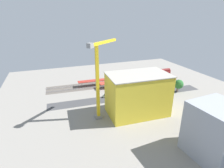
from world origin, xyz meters
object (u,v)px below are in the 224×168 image
(parked_car_1, at_px, (134,92))
(box_truck_0, at_px, (143,96))
(platform_canopy_far, at_px, (114,79))
(street_tree_0, at_px, (179,84))
(passenger_coach, at_px, (160,72))
(locomotive, at_px, (135,77))
(street_tree_2, at_px, (177,85))
(box_truck_1, at_px, (139,97))
(platform_canopy_near, at_px, (131,80))
(parked_car_2, at_px, (125,93))
(parked_car_0, at_px, (142,90))
(street_tree_1, at_px, (161,88))
(tower_crane, at_px, (99,76))
(traffic_light, at_px, (126,93))
(construction_building, at_px, (138,95))
(box_truck_2, at_px, (140,95))
(parked_car_3, at_px, (116,95))
(parked_car_4, at_px, (106,96))

(parked_car_1, height_order, box_truck_0, box_truck_0)
(platform_canopy_far, distance_m, street_tree_0, 44.82)
(passenger_coach, relative_size, box_truck_0, 1.98)
(locomotive, distance_m, street_tree_2, 34.92)
(platform_canopy_far, xyz_separation_m, locomotive, (-18.99, -3.23, -1.93))
(passenger_coach, xyz_separation_m, box_truck_1, (36.91, 33.51, -1.35))
(passenger_coach, xyz_separation_m, parked_car_1, (35.58, 24.41, -2.42))
(platform_canopy_near, relative_size, parked_car_2, 10.29)
(parked_car_1, distance_m, street_tree_0, 29.53)
(platform_canopy_near, distance_m, parked_car_1, 14.38)
(parked_car_0, xyz_separation_m, street_tree_2, (-21.62, 7.79, 3.87))
(box_truck_1, relative_size, street_tree_1, 1.37)
(street_tree_1, bearing_deg, parked_car_1, -31.52)
(locomotive, height_order, box_truck_1, locomotive)
(tower_crane, relative_size, traffic_light, 5.36)
(passenger_coach, height_order, parked_car_0, passenger_coach)
(traffic_light, bearing_deg, parked_car_0, -151.72)
(box_truck_1, bearing_deg, parked_car_1, -98.33)
(construction_building, bearing_deg, street_tree_2, -155.08)
(passenger_coach, height_order, box_truck_2, passenger_coach)
(locomotive, height_order, street_tree_2, street_tree_2)
(parked_car_1, distance_m, parked_car_3, 12.53)
(tower_crane, bearing_deg, street_tree_2, -167.52)
(platform_canopy_near, xyz_separation_m, locomotive, (-8.97, -10.88, -2.00))
(parked_car_3, xyz_separation_m, box_truck_1, (-11.20, 9.04, 1.00))
(platform_canopy_far, xyz_separation_m, parked_car_3, (6.18, 21.24, -3.05))
(platform_canopy_near, relative_size, construction_building, 1.57)
(platform_canopy_far, height_order, street_tree_0, street_tree_0)
(parked_car_2, height_order, tower_crane, tower_crane)
(construction_building, relative_size, box_truck_1, 2.85)
(street_tree_2, bearing_deg, parked_car_2, -12.81)
(locomotive, distance_m, parked_car_1, 27.52)
(tower_crane, xyz_separation_m, street_tree_2, (-56.44, -12.49, -16.43))
(locomotive, height_order, parked_car_4, locomotive)
(locomotive, bearing_deg, platform_canopy_near, 50.50)
(parked_car_0, relative_size, parked_car_2, 1.05)
(tower_crane, xyz_separation_m, traffic_light, (-19.84, -12.23, -16.54))
(box_truck_2, xyz_separation_m, traffic_light, (9.16, -0.30, 2.79))
(parked_car_2, xyz_separation_m, street_tree_1, (-20.01, 9.03, 4.37))
(platform_canopy_near, relative_size, parked_car_0, 9.80)
(street_tree_0, xyz_separation_m, street_tree_2, (0.77, -0.18, -0.47))
(platform_canopy_far, relative_size, parked_car_4, 11.32)
(parked_car_2, height_order, street_tree_1, street_tree_1)
(locomotive, height_order, box_truck_0, locomotive)
(platform_canopy_near, distance_m, parked_car_3, 21.38)
(parked_car_1, bearing_deg, street_tree_2, 165.60)
(passenger_coach, height_order, parked_car_1, passenger_coach)
(parked_car_3, distance_m, traffic_light, 8.88)
(street_tree_2, bearing_deg, parked_car_0, -19.81)
(parked_car_3, bearing_deg, construction_building, 96.22)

